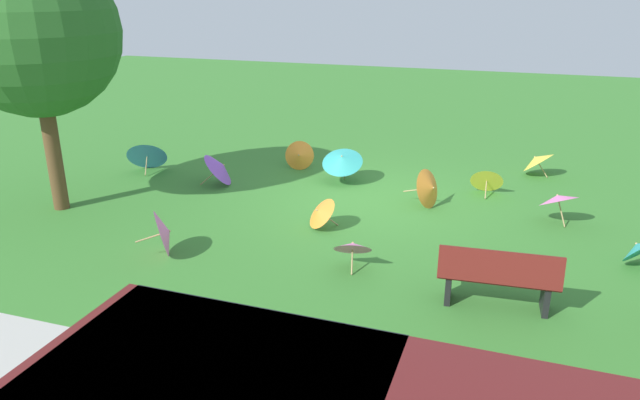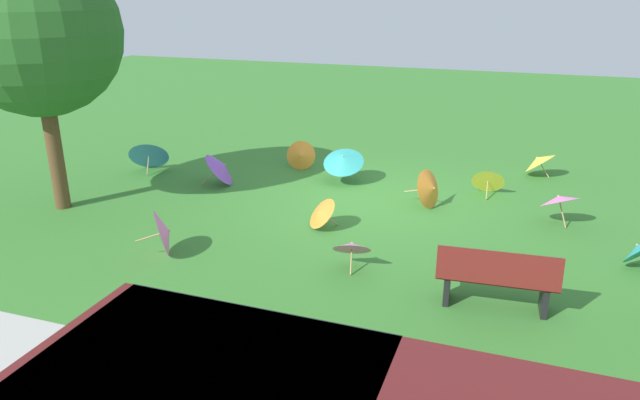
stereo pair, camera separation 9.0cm
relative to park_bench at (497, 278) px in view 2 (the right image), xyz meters
The scene contains 15 objects.
ground 4.55m from the park_bench, 53.43° to the right, with size 40.00×40.00×0.00m, color #387A2D.
park_bench is the anchor object (origin of this frame).
shade_tree 8.91m from the park_bench, ahead, with size 3.05×3.05×4.89m.
parasol_purple_0 6.94m from the park_bench, 30.58° to the right, with size 0.91×1.00×0.78m.
parasol_teal_0 2.85m from the park_bench, 135.62° to the right, with size 0.80×0.81×0.61m.
parasol_blue_0 9.03m from the park_bench, 26.02° to the right, with size 1.13×1.03×0.84m.
parasol_orange_0 3.88m from the park_bench, 68.24° to the right, with size 0.87×0.87×0.79m.
parasol_pink_0 3.64m from the park_bench, 104.33° to the right, with size 0.99×0.99×0.70m.
parasol_pink_1 5.18m from the park_bench, ahead, with size 0.75×0.81×0.80m.
parasol_orange_1 7.02m from the park_bench, 47.33° to the right, with size 0.74×0.63×0.70m.
parasol_teal_1 5.70m from the park_bench, 52.04° to the right, with size 0.95×0.93×0.84m.
parasol_yellow_0 4.84m from the park_bench, 84.91° to the right, with size 0.69×0.69×0.62m.
parasol_orange_2 3.69m from the park_bench, 30.93° to the right, with size 0.79×0.81×0.60m.
parasol_pink_3 2.26m from the park_bench, 14.58° to the right, with size 0.70×0.66×0.58m.
parasol_yellow_1 6.45m from the park_bench, 95.07° to the right, with size 0.89×0.93×0.67m.
Camera 2 is at (-2.75, 11.14, 4.21)m, focal length 33.36 mm.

